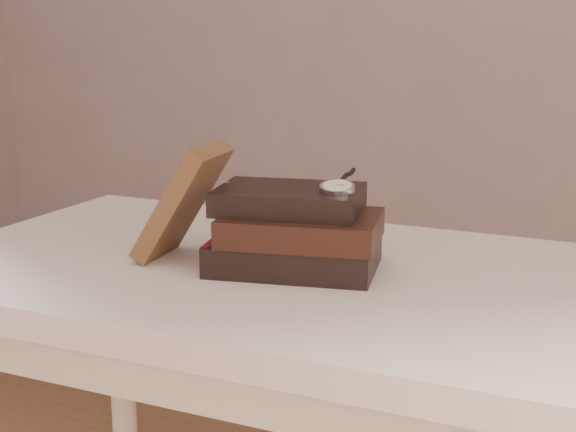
% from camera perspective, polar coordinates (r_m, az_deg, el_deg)
% --- Properties ---
extents(table, '(1.00, 0.60, 0.75)m').
position_cam_1_polar(table, '(1.23, -1.33, -7.38)').
color(table, silver).
rests_on(table, ground).
extents(book_stack, '(0.26, 0.20, 0.11)m').
position_cam_1_polar(book_stack, '(1.16, 0.52, -1.10)').
color(book_stack, black).
rests_on(book_stack, table).
extents(journal, '(0.13, 0.12, 0.17)m').
position_cam_1_polar(journal, '(1.21, -7.25, 0.97)').
color(journal, '#432A1A').
rests_on(journal, table).
extents(pocket_watch, '(0.06, 0.15, 0.02)m').
position_cam_1_polar(pocket_watch, '(1.13, 3.48, 2.06)').
color(pocket_watch, silver).
rests_on(pocket_watch, book_stack).
extents(eyeglasses, '(0.11, 0.13, 0.05)m').
position_cam_1_polar(eyeglasses, '(1.25, -2.40, 0.49)').
color(eyeglasses, silver).
rests_on(eyeglasses, book_stack).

